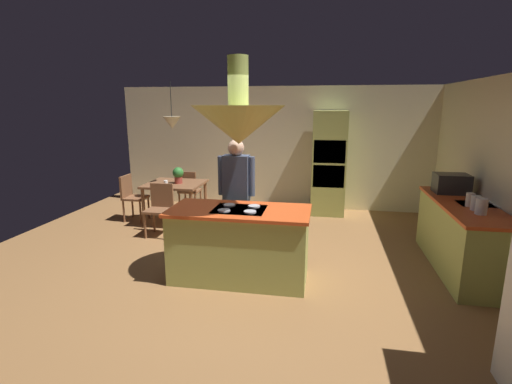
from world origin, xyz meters
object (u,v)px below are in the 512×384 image
object	(u,v)px
oven_tower	(329,163)
potted_plant_on_table	(178,174)
cup_on_table	(166,183)
chair_facing_island	(160,206)
kitchen_island	(240,244)
dining_table	(175,188)
microwave_on_counter	(451,184)
chair_at_corner	(132,194)
canister_sugar	(476,203)
chair_by_back_wall	(188,189)
canister_flour	(481,206)
canister_tea	(470,200)
person_at_island	(237,191)

from	to	relation	value
oven_tower	potted_plant_on_table	distance (m)	2.96
cup_on_table	chair_facing_island	bearing A→B (deg)	-80.47
kitchen_island	dining_table	world-z (taller)	kitchen_island
microwave_on_counter	cup_on_table	bearing A→B (deg)	174.42
cup_on_table	chair_at_corner	bearing A→B (deg)	163.99
cup_on_table	oven_tower	bearing A→B (deg)	25.56
oven_tower	canister_sugar	xyz separation A→B (m)	(1.74, -2.78, -0.03)
oven_tower	chair_at_corner	world-z (taller)	oven_tower
kitchen_island	chair_by_back_wall	world-z (taller)	kitchen_island
canister_flour	oven_tower	bearing A→B (deg)	120.48
canister_tea	kitchen_island	bearing A→B (deg)	-167.18
potted_plant_on_table	kitchen_island	bearing A→B (deg)	-52.08
microwave_on_counter	canister_tea	bearing A→B (deg)	-90.00
kitchen_island	chair_facing_island	distance (m)	2.21
canister_flour	dining_table	bearing A→B (deg)	158.22
kitchen_island	canister_sugar	xyz separation A→B (m)	(2.84, 0.47, 0.54)
chair_by_back_wall	chair_at_corner	size ratio (longest dim) A/B	1.00
chair_facing_island	dining_table	bearing A→B (deg)	90.00
cup_on_table	canister_flour	xyz separation A→B (m)	(4.62, -1.58, 0.20)
oven_tower	chair_at_corner	distance (m)	3.90
person_at_island	chair_by_back_wall	bearing A→B (deg)	125.65
oven_tower	canister_tea	distance (m)	3.13
canister_flour	cup_on_table	bearing A→B (deg)	161.10
canister_flour	canister_tea	distance (m)	0.36
dining_table	canister_tea	size ratio (longest dim) A/B	5.90
kitchen_island	chair_at_corner	xyz separation A→B (m)	(-2.59, 2.10, 0.04)
canister_tea	cup_on_table	bearing A→B (deg)	165.19
chair_facing_island	canister_sugar	world-z (taller)	canister_sugar
oven_tower	microwave_on_counter	size ratio (longest dim) A/B	4.48
chair_facing_island	canister_flour	size ratio (longest dim) A/B	4.58
kitchen_island	microwave_on_counter	xyz separation A→B (m)	(2.84, 1.42, 0.59)
chair_at_corner	chair_facing_island	bearing A→B (deg)	-127.72
chair_at_corner	canister_tea	xyz separation A→B (m)	(5.43, -1.45, 0.50)
potted_plant_on_table	microwave_on_counter	xyz separation A→B (m)	(4.46, -0.66, 0.13)
oven_tower	person_at_island	bearing A→B (deg)	-116.95
canister_flour	kitchen_island	bearing A→B (deg)	-174.24
person_at_island	microwave_on_counter	distance (m)	3.12
canister_tea	microwave_on_counter	size ratio (longest dim) A/B	0.38
potted_plant_on_table	canister_flour	size ratio (longest dim) A/B	1.58
canister_flour	canister_sugar	distance (m)	0.18
person_at_island	microwave_on_counter	xyz separation A→B (m)	(3.04, 0.72, 0.07)
kitchen_island	potted_plant_on_table	distance (m)	2.68
person_at_island	canister_sugar	distance (m)	3.05
kitchen_island	cup_on_table	size ratio (longest dim) A/B	19.35
oven_tower	chair_facing_island	xyz separation A→B (m)	(-2.80, -1.83, -0.53)
oven_tower	chair_by_back_wall	xyz separation A→B (m)	(-2.80, -0.46, -0.53)
person_at_island	chair_facing_island	size ratio (longest dim) A/B	1.96
potted_plant_on_table	canister_tea	size ratio (longest dim) A/B	1.74
chair_by_back_wall	person_at_island	bearing A→B (deg)	125.65
canister_sugar	cup_on_table	bearing A→B (deg)	163.12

